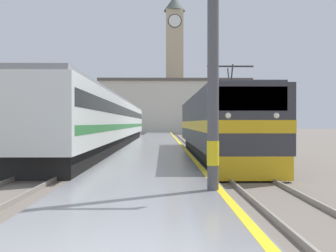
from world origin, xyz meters
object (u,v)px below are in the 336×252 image
at_px(passenger_train, 112,122).
at_px(clock_tower, 174,61).
at_px(locomotive_train, 217,126).
at_px(catenary_mast, 215,50).

height_order(passenger_train, clock_tower, clock_tower).
relative_size(locomotive_train, clock_tower, 0.60).
bearing_deg(passenger_train, locomotive_train, -59.88).
bearing_deg(clock_tower, locomotive_train, -89.57).
distance_m(passenger_train, clock_tower, 49.82).
relative_size(locomotive_train, catenary_mast, 2.44).
relative_size(locomotive_train, passenger_train, 0.40).
height_order(locomotive_train, passenger_train, locomotive_train).
xyz_separation_m(locomotive_train, passenger_train, (-7.32, 12.62, 0.30)).
bearing_deg(passenger_train, catenary_mast, -76.94).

